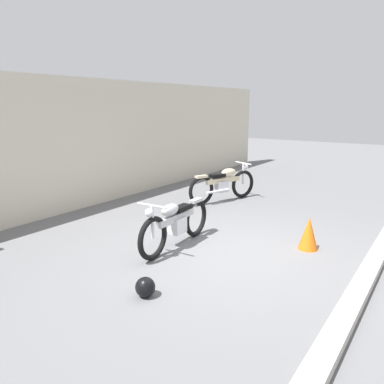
% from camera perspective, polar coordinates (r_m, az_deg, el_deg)
% --- Properties ---
extents(ground_plane, '(40.00, 40.00, 0.00)m').
position_cam_1_polar(ground_plane, '(6.21, 6.17, -9.19)').
color(ground_plane, slate).
extents(building_wall, '(18.00, 0.30, 2.93)m').
position_cam_1_polar(building_wall, '(8.71, -19.69, 6.49)').
color(building_wall, beige).
rests_on(building_wall, ground_plane).
extents(curb_strip, '(18.00, 0.24, 0.12)m').
position_cam_1_polar(curb_strip, '(5.62, 24.41, -12.12)').
color(curb_strip, '#B7B2A8').
rests_on(curb_strip, ground_plane).
extents(helmet, '(0.25, 0.25, 0.25)m').
position_cam_1_polar(helmet, '(4.89, -7.04, -13.99)').
color(helmet, black).
rests_on(helmet, ground_plane).
extents(traffic_cone, '(0.32, 0.32, 0.55)m').
position_cam_1_polar(traffic_cone, '(6.55, 17.12, -5.95)').
color(traffic_cone, orange).
rests_on(traffic_cone, ground_plane).
extents(motorcycle_silver, '(1.96, 0.55, 0.88)m').
position_cam_1_polar(motorcycle_silver, '(6.32, -2.51, -4.65)').
color(motorcycle_silver, black).
rests_on(motorcycle_silver, ground_plane).
extents(motorcycle_cream, '(1.93, 0.90, 0.91)m').
position_cam_1_polar(motorcycle_cream, '(9.36, 4.76, 1.25)').
color(motorcycle_cream, black).
rests_on(motorcycle_cream, ground_plane).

